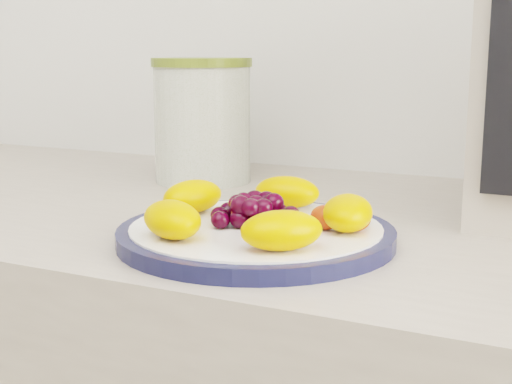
% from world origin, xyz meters
% --- Properties ---
extents(plate_rim, '(0.27, 0.27, 0.01)m').
position_xyz_m(plate_rim, '(0.02, 1.05, 0.91)').
color(plate_rim, '#141839').
rests_on(plate_rim, counter).
extents(plate_face, '(0.24, 0.24, 0.02)m').
position_xyz_m(plate_face, '(0.02, 1.05, 0.91)').
color(plate_face, white).
rests_on(plate_face, counter).
extents(canister, '(0.14, 0.14, 0.16)m').
position_xyz_m(canister, '(-0.19, 1.32, 0.98)').
color(canister, '#46581B').
rests_on(canister, counter).
extents(canister_lid, '(0.14, 0.14, 0.01)m').
position_xyz_m(canister_lid, '(-0.19, 1.32, 1.07)').
color(canister_lid, '#606D26').
rests_on(canister_lid, canister).
extents(fruit_plate, '(0.23, 0.22, 0.03)m').
position_xyz_m(fruit_plate, '(0.02, 1.06, 0.93)').
color(fruit_plate, '#FF8F01').
rests_on(fruit_plate, plate_face).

